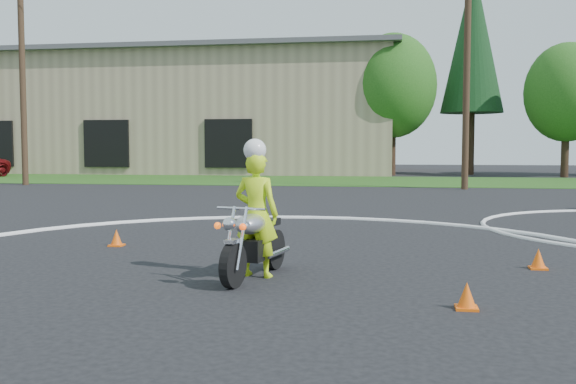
# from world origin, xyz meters

# --- Properties ---
(ground) EXTENTS (120.00, 120.00, 0.00)m
(ground) POSITION_xyz_m (0.00, 0.00, 0.00)
(ground) COLOR black
(ground) RESTS_ON ground
(grass_strip) EXTENTS (120.00, 10.00, 0.02)m
(grass_strip) POSITION_xyz_m (0.00, 27.00, 0.01)
(grass_strip) COLOR #1E4714
(grass_strip) RESTS_ON ground
(course_markings) EXTENTS (19.05, 19.05, 0.12)m
(course_markings) POSITION_xyz_m (2.17, 4.35, 0.01)
(course_markings) COLOR silver
(course_markings) RESTS_ON ground
(primary_motorcycle) EXTENTS (0.78, 1.91, 1.01)m
(primary_motorcycle) POSITION_xyz_m (0.13, 1.67, 0.49)
(primary_motorcycle) COLOR black
(primary_motorcycle) RESTS_ON ground
(rider_primary_grp) EXTENTS (0.69, 0.53, 1.88)m
(rider_primary_grp) POSITION_xyz_m (0.13, 1.80, 0.91)
(rider_primary_grp) COLOR #C7F519
(rider_primary_grp) RESTS_ON ground
(traffic_cones) EXTENTS (15.14, 13.00, 0.30)m
(traffic_cones) POSITION_xyz_m (4.59, 3.91, 0.14)
(traffic_cones) COLOR #F75C0D
(traffic_cones) RESTS_ON ground
(warehouse) EXTENTS (41.00, 17.00, 8.30)m
(warehouse) POSITION_xyz_m (-18.00, 39.99, 4.16)
(warehouse) COLOR tan
(warehouse) RESTS_ON ground
(utility_poles) EXTENTS (41.60, 1.12, 10.00)m
(utility_poles) POSITION_xyz_m (5.00, 21.00, 5.20)
(utility_poles) COLOR #473321
(utility_poles) RESTS_ON ground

